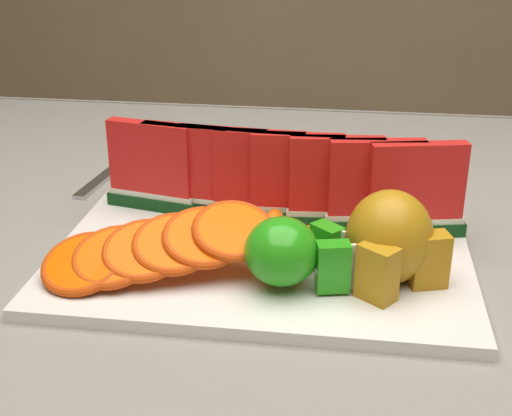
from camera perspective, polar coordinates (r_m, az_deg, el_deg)
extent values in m
cube|color=#48311A|center=(0.75, -1.45, -4.37)|extent=(1.40, 0.90, 0.03)
cube|color=slate|center=(0.74, -1.46, -3.07)|extent=(1.52, 1.02, 0.01)
cube|color=slate|center=(1.24, 2.45, 3.53)|extent=(1.52, 0.01, 0.20)
cube|color=silver|center=(0.71, 0.60, -3.47)|extent=(0.40, 0.30, 0.01)
ellipsoid|color=#1C770C|center=(0.62, 2.06, -3.48)|extent=(0.08, 0.08, 0.06)
cube|color=#1C770C|center=(0.62, 6.17, -4.68)|extent=(0.03, 0.02, 0.04)
cube|color=beige|center=(0.62, 6.73, -4.72)|extent=(0.03, 0.01, 0.04)
cube|color=#1C770C|center=(0.65, 5.69, -3.19)|extent=(0.03, 0.03, 0.04)
cube|color=beige|center=(0.65, 6.22, -3.22)|extent=(0.02, 0.02, 0.04)
ellipsoid|color=#AA7D11|center=(0.64, 10.62, -2.30)|extent=(0.10, 0.10, 0.09)
cube|color=#AA7D11|center=(0.61, 9.68, -5.21)|extent=(0.04, 0.04, 0.05)
cube|color=#AA7D11|center=(0.64, 13.66, -4.13)|extent=(0.04, 0.03, 0.05)
cylinder|color=silver|center=(0.95, 10.13, 3.46)|extent=(0.23, 0.23, 0.01)
cube|color=silver|center=(0.94, -11.68, 2.75)|extent=(0.03, 0.17, 0.00)
cube|color=silver|center=(1.02, -10.31, 4.53)|extent=(0.01, 0.04, 0.00)
cube|color=silver|center=(1.02, -10.04, 4.52)|extent=(0.01, 0.04, 0.00)
cube|color=silver|center=(1.01, -9.77, 4.51)|extent=(0.01, 0.04, 0.00)
cube|color=#0C3C0E|center=(0.80, -8.22, 0.49)|extent=(0.11, 0.04, 0.01)
cube|color=silver|center=(0.79, -8.26, 1.16)|extent=(0.10, 0.04, 0.01)
cube|color=#B90C32|center=(0.78, -8.44, 4.02)|extent=(0.10, 0.04, 0.08)
cube|color=#0C3C0E|center=(0.78, -5.48, 0.21)|extent=(0.11, 0.04, 0.01)
cube|color=silver|center=(0.78, -5.51, 0.89)|extent=(0.10, 0.03, 0.01)
cube|color=#B90C32|center=(0.76, -5.63, 3.80)|extent=(0.10, 0.03, 0.08)
cube|color=#0C3C0E|center=(0.77, -2.66, -0.08)|extent=(0.11, 0.03, 0.01)
cube|color=silver|center=(0.77, -2.67, 0.60)|extent=(0.10, 0.03, 0.01)
cube|color=#B90C32|center=(0.75, -2.73, 3.56)|extent=(0.10, 0.02, 0.08)
cube|color=#0C3C0E|center=(0.76, 0.25, -0.38)|extent=(0.11, 0.02, 0.01)
cube|color=silver|center=(0.76, 0.25, 0.31)|extent=(0.10, 0.02, 0.01)
cube|color=#B90C32|center=(0.74, 0.26, 3.30)|extent=(0.10, 0.02, 0.08)
cube|color=#0C3C0E|center=(0.75, 3.23, -0.69)|extent=(0.11, 0.02, 0.01)
cube|color=silver|center=(0.75, 3.24, 0.01)|extent=(0.10, 0.02, 0.01)
cube|color=#B90C32|center=(0.73, 3.32, 3.02)|extent=(0.10, 0.02, 0.08)
cube|color=#0C3C0E|center=(0.75, 6.26, -1.00)|extent=(0.11, 0.03, 0.01)
cube|color=silver|center=(0.74, 6.29, -0.29)|extent=(0.10, 0.03, 0.01)
cube|color=#B90C32|center=(0.73, 6.44, 2.74)|extent=(0.10, 0.02, 0.08)
cube|color=#0C3C0E|center=(0.74, 9.33, -1.31)|extent=(0.11, 0.04, 0.01)
cube|color=silver|center=(0.74, 9.38, -0.60)|extent=(0.10, 0.03, 0.01)
cube|color=#B90C32|center=(0.72, 9.60, 2.44)|extent=(0.10, 0.03, 0.08)
cube|color=#0C3C0E|center=(0.74, 12.42, -1.61)|extent=(0.11, 0.04, 0.01)
cube|color=silver|center=(0.74, 12.49, -0.91)|extent=(0.10, 0.04, 0.01)
cube|color=#B90C32|center=(0.72, 12.77, 2.13)|extent=(0.10, 0.04, 0.08)
cylinder|color=orange|center=(0.66, -13.66, -4.32)|extent=(0.08, 0.08, 0.03)
torus|color=#BD3904|center=(0.66, -13.66, -4.32)|extent=(0.09, 0.09, 0.03)
cylinder|color=orange|center=(0.65, -11.31, -3.84)|extent=(0.07, 0.07, 0.03)
torus|color=#BD3904|center=(0.65, -11.31, -3.84)|extent=(0.08, 0.08, 0.03)
cylinder|color=orange|center=(0.65, -8.94, -3.34)|extent=(0.07, 0.07, 0.03)
torus|color=#BD3904|center=(0.65, -8.94, -3.34)|extent=(0.08, 0.08, 0.03)
cylinder|color=orange|center=(0.65, -6.56, -2.83)|extent=(0.08, 0.08, 0.03)
torus|color=#BD3904|center=(0.65, -6.56, -2.83)|extent=(0.09, 0.09, 0.03)
cylinder|color=orange|center=(0.65, -4.17, -2.32)|extent=(0.08, 0.08, 0.03)
torus|color=#BD3904|center=(0.65, -4.17, -2.32)|extent=(0.10, 0.09, 0.03)
cylinder|color=orange|center=(0.65, -1.78, -1.80)|extent=(0.09, 0.09, 0.03)
torus|color=#BD3904|center=(0.65, -1.78, -1.80)|extent=(0.10, 0.10, 0.03)
cylinder|color=orange|center=(0.82, -5.10, 2.02)|extent=(0.07, 0.07, 0.03)
torus|color=#BD3904|center=(0.82, -5.10, 2.02)|extent=(0.08, 0.08, 0.03)
cylinder|color=orange|center=(0.81, -1.81, 2.05)|extent=(0.08, 0.08, 0.03)
torus|color=#BD3904|center=(0.81, -1.81, 2.05)|extent=(0.09, 0.09, 0.03)
cylinder|color=orange|center=(0.81, 1.55, 2.07)|extent=(0.09, 0.09, 0.03)
torus|color=#BD3904|center=(0.81, 1.55, 2.07)|extent=(0.10, 0.10, 0.03)
cylinder|color=orange|center=(0.80, 4.96, 2.09)|extent=(0.09, 0.09, 0.03)
torus|color=#BD3904|center=(0.80, 4.96, 2.09)|extent=(0.10, 0.10, 0.03)
ellipsoid|color=orange|center=(0.72, -5.55, -1.29)|extent=(0.04, 0.04, 0.03)
ellipsoid|color=orange|center=(0.71, -3.69, -1.87)|extent=(0.04, 0.05, 0.03)
ellipsoid|color=orange|center=(0.70, -2.07, -2.24)|extent=(0.04, 0.04, 0.03)
ellipsoid|color=orange|center=(0.71, 0.04, -1.73)|extent=(0.03, 0.04, 0.03)
ellipsoid|color=orange|center=(0.73, 1.44, -1.17)|extent=(0.02, 0.04, 0.03)
ellipsoid|color=orange|center=(0.70, 3.23, -2.30)|extent=(0.04, 0.03, 0.03)
ellipsoid|color=orange|center=(0.70, 5.30, -2.19)|extent=(0.04, 0.02, 0.03)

